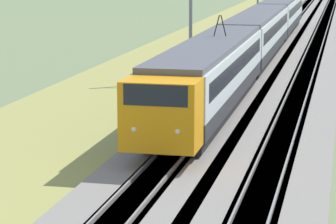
% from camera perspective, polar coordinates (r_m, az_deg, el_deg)
% --- Properties ---
extents(ballast_main, '(240.00, 4.40, 0.30)m').
position_cam_1_polar(ballast_main, '(55.92, 6.02, 3.18)').
color(ballast_main, gray).
rests_on(ballast_main, ground).
extents(ballast_adjacent, '(240.00, 4.40, 0.30)m').
position_cam_1_polar(ballast_adjacent, '(55.61, 9.99, 3.03)').
color(ballast_adjacent, gray).
rests_on(ballast_adjacent, ground).
extents(track_main, '(240.00, 1.57, 0.45)m').
position_cam_1_polar(track_main, '(55.91, 6.02, 3.19)').
color(track_main, '#4C4238').
rests_on(track_main, ground).
extents(track_adjacent, '(240.00, 1.57, 0.45)m').
position_cam_1_polar(track_adjacent, '(55.61, 9.99, 3.04)').
color(track_adjacent, '#4C4238').
rests_on(track_adjacent, ground).
extents(grass_verge, '(240.00, 11.18, 0.12)m').
position_cam_1_polar(grass_verge, '(56.78, 0.65, 3.27)').
color(grass_verge, '#99934C').
rests_on(grass_verge, ground).
extents(passenger_train, '(63.93, 2.89, 4.85)m').
position_cam_1_polar(passenger_train, '(59.07, 6.45, 5.65)').
color(passenger_train, orange).
rests_on(passenger_train, ground).
extents(catenary_mast_mid, '(0.22, 2.56, 8.21)m').
position_cam_1_polar(catenary_mast_mid, '(49.30, 1.71, 6.96)').
color(catenary_mast_mid, slate).
rests_on(catenary_mast_mid, ground).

